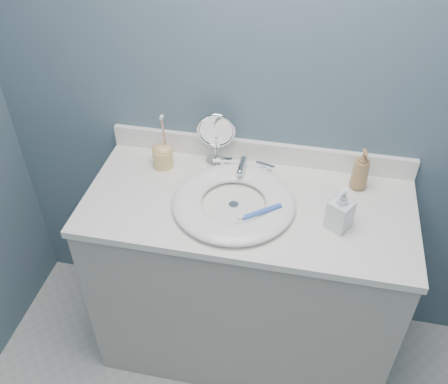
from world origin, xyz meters
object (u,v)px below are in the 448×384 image
(soap_bottle_clear, at_px, (341,209))
(toothbrush_holder, at_px, (163,155))
(soap_bottle_amber, at_px, (361,169))
(makeup_mirror, at_px, (216,136))

(soap_bottle_clear, xyz_separation_m, toothbrush_holder, (-0.70, 0.21, -0.03))
(soap_bottle_amber, xyz_separation_m, soap_bottle_clear, (-0.07, -0.23, -0.00))
(soap_bottle_clear, height_order, toothbrush_holder, toothbrush_holder)
(makeup_mirror, xyz_separation_m, soap_bottle_clear, (0.49, -0.28, -0.04))
(soap_bottle_amber, height_order, toothbrush_holder, toothbrush_holder)
(soap_bottle_amber, relative_size, soap_bottle_clear, 1.02)
(toothbrush_holder, bearing_deg, soap_bottle_clear, -17.02)
(makeup_mirror, distance_m, soap_bottle_clear, 0.57)
(soap_bottle_clear, bearing_deg, soap_bottle_amber, 105.23)
(makeup_mirror, xyz_separation_m, toothbrush_holder, (-0.20, -0.07, -0.07))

